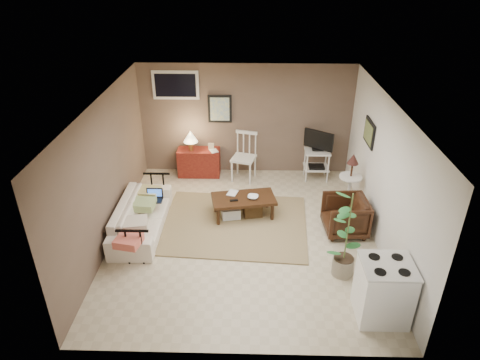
{
  "coord_description": "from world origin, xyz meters",
  "views": [
    {
      "loc": [
        0.1,
        -6.12,
        4.4
      ],
      "look_at": [
        -0.07,
        0.35,
        0.9
      ],
      "focal_mm": 32.0,
      "sensor_mm": 36.0,
      "label": 1
    }
  ],
  "objects_px": {
    "sofa": "(141,211)",
    "side_table": "(351,175)",
    "potted_plant": "(348,232)",
    "spindle_chair": "(244,158)",
    "stove": "(384,290)",
    "coffee_table": "(243,205)",
    "armchair": "(345,214)",
    "red_console": "(198,160)",
    "tv_stand": "(317,154)"
  },
  "relations": [
    {
      "from": "spindle_chair",
      "to": "potted_plant",
      "type": "distance_m",
      "value": 3.46
    },
    {
      "from": "red_console",
      "to": "spindle_chair",
      "type": "distance_m",
      "value": 1.01
    },
    {
      "from": "sofa",
      "to": "potted_plant",
      "type": "relative_size",
      "value": 1.33
    },
    {
      "from": "sofa",
      "to": "side_table",
      "type": "xyz_separation_m",
      "value": [
        3.78,
        0.83,
        0.33
      ]
    },
    {
      "from": "tv_stand",
      "to": "side_table",
      "type": "distance_m",
      "value": 1.27
    },
    {
      "from": "side_table",
      "to": "potted_plant",
      "type": "xyz_separation_m",
      "value": [
        -0.44,
        -1.93,
        0.07
      ]
    },
    {
      "from": "stove",
      "to": "tv_stand",
      "type": "bearing_deg",
      "value": 95.22
    },
    {
      "from": "red_console",
      "to": "spindle_chair",
      "type": "height_order",
      "value": "red_console"
    },
    {
      "from": "tv_stand",
      "to": "potted_plant",
      "type": "relative_size",
      "value": 0.76
    },
    {
      "from": "potted_plant",
      "to": "spindle_chair",
      "type": "bearing_deg",
      "value": 117.04
    },
    {
      "from": "coffee_table",
      "to": "stove",
      "type": "height_order",
      "value": "stove"
    },
    {
      "from": "coffee_table",
      "to": "armchair",
      "type": "distance_m",
      "value": 1.84
    },
    {
      "from": "tv_stand",
      "to": "spindle_chair",
      "type": "bearing_deg",
      "value": -178.67
    },
    {
      "from": "spindle_chair",
      "to": "side_table",
      "type": "height_order",
      "value": "side_table"
    },
    {
      "from": "spindle_chair",
      "to": "red_console",
      "type": "bearing_deg",
      "value": 171.74
    },
    {
      "from": "coffee_table",
      "to": "stove",
      "type": "distance_m",
      "value": 3.07
    },
    {
      "from": "spindle_chair",
      "to": "stove",
      "type": "height_order",
      "value": "spindle_chair"
    },
    {
      "from": "sofa",
      "to": "tv_stand",
      "type": "height_order",
      "value": "tv_stand"
    },
    {
      "from": "side_table",
      "to": "stove",
      "type": "height_order",
      "value": "side_table"
    },
    {
      "from": "red_console",
      "to": "side_table",
      "type": "height_order",
      "value": "side_table"
    },
    {
      "from": "red_console",
      "to": "stove",
      "type": "distance_m",
      "value": 4.99
    },
    {
      "from": "spindle_chair",
      "to": "potted_plant",
      "type": "xyz_separation_m",
      "value": [
        1.57,
        -3.07,
        0.28
      ]
    },
    {
      "from": "sofa",
      "to": "potted_plant",
      "type": "xyz_separation_m",
      "value": [
        3.34,
        -1.09,
        0.39
      ]
    },
    {
      "from": "spindle_chair",
      "to": "armchair",
      "type": "height_order",
      "value": "spindle_chair"
    },
    {
      "from": "side_table",
      "to": "armchair",
      "type": "bearing_deg",
      "value": -105.24
    },
    {
      "from": "potted_plant",
      "to": "tv_stand",
      "type": "bearing_deg",
      "value": 90.23
    },
    {
      "from": "side_table",
      "to": "potted_plant",
      "type": "bearing_deg",
      "value": -103.01
    },
    {
      "from": "armchair",
      "to": "stove",
      "type": "bearing_deg",
      "value": -0.0
    },
    {
      "from": "red_console",
      "to": "tv_stand",
      "type": "height_order",
      "value": "tv_stand"
    },
    {
      "from": "coffee_table",
      "to": "armchair",
      "type": "bearing_deg",
      "value": -13.84
    },
    {
      "from": "coffee_table",
      "to": "sofa",
      "type": "height_order",
      "value": "sofa"
    },
    {
      "from": "spindle_chair",
      "to": "side_table",
      "type": "relative_size",
      "value": 0.91
    },
    {
      "from": "sofa",
      "to": "red_console",
      "type": "xyz_separation_m",
      "value": [
        0.77,
        2.12,
        -0.01
      ]
    },
    {
      "from": "coffee_table",
      "to": "sofa",
      "type": "distance_m",
      "value": 1.84
    },
    {
      "from": "coffee_table",
      "to": "sofa",
      "type": "xyz_separation_m",
      "value": [
        -1.78,
        -0.46,
        0.13
      ]
    },
    {
      "from": "red_console",
      "to": "potted_plant",
      "type": "xyz_separation_m",
      "value": [
        2.56,
        -3.22,
        0.41
      ]
    },
    {
      "from": "coffee_table",
      "to": "sofa",
      "type": "bearing_deg",
      "value": -165.38
    },
    {
      "from": "side_table",
      "to": "armchair",
      "type": "distance_m",
      "value": 0.9
    },
    {
      "from": "potted_plant",
      "to": "sofa",
      "type": "bearing_deg",
      "value": 161.84
    },
    {
      "from": "tv_stand",
      "to": "side_table",
      "type": "xyz_separation_m",
      "value": [
        0.46,
        -1.18,
        0.12
      ]
    },
    {
      "from": "side_table",
      "to": "coffee_table",
      "type": "bearing_deg",
      "value": -169.58
    },
    {
      "from": "tv_stand",
      "to": "potted_plant",
      "type": "xyz_separation_m",
      "value": [
        0.01,
        -3.11,
        0.19
      ]
    },
    {
      "from": "red_console",
      "to": "side_table",
      "type": "relative_size",
      "value": 0.92
    },
    {
      "from": "armchair",
      "to": "potted_plant",
      "type": "height_order",
      "value": "potted_plant"
    },
    {
      "from": "sofa",
      "to": "spindle_chair",
      "type": "relative_size",
      "value": 1.86
    },
    {
      "from": "sofa",
      "to": "side_table",
      "type": "bearing_deg",
      "value": -77.58
    },
    {
      "from": "sofa",
      "to": "tv_stand",
      "type": "distance_m",
      "value": 3.89
    },
    {
      "from": "red_console",
      "to": "spindle_chair",
      "type": "relative_size",
      "value": 1.01
    },
    {
      "from": "spindle_chair",
      "to": "armchair",
      "type": "bearing_deg",
      "value": -47.44
    },
    {
      "from": "red_console",
      "to": "tv_stand",
      "type": "bearing_deg",
      "value": -2.44
    }
  ]
}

